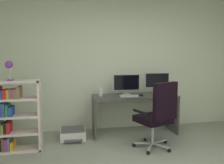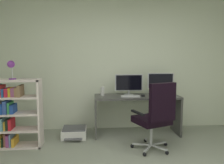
{
  "view_description": "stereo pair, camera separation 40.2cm",
  "coord_description": "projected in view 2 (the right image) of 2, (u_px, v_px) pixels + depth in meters",
  "views": [
    {
      "loc": [
        -0.93,
        -2.17,
        1.51
      ],
      "look_at": [
        -0.2,
        1.74,
        1.04
      ],
      "focal_mm": 37.44,
      "sensor_mm": 36.0,
      "label": 1
    },
    {
      "loc": [
        -0.53,
        -2.23,
        1.51
      ],
      "look_at": [
        -0.2,
        1.74,
        1.04
      ],
      "focal_mm": 37.44,
      "sensor_mm": 36.0,
      "label": 2
    }
  ],
  "objects": [
    {
      "name": "wall_back",
      "position": [
        119.0,
        63.0,
        4.74
      ],
      "size": [
        5.01,
        0.1,
        2.67
      ],
      "primitive_type": "cube",
      "color": "silver",
      "rests_on": "ground"
    },
    {
      "name": "desk",
      "position": [
        137.0,
        106.0,
        4.4
      ],
      "size": [
        1.59,
        0.57,
        0.74
      ],
      "color": "#41413E",
      "rests_on": "ground"
    },
    {
      "name": "monitor_secondary",
      "position": [
        161.0,
        82.0,
        4.48
      ],
      "size": [
        0.5,
        0.18,
        0.41
      ],
      "color": "#B2B5B7",
      "rests_on": "desk"
    },
    {
      "name": "desktop_speaker",
      "position": [
        102.0,
        91.0,
        4.36
      ],
      "size": [
        0.07,
        0.07,
        0.17
      ],
      "primitive_type": "cylinder",
      "color": "silver",
      "rests_on": "desk"
    },
    {
      "name": "monitor_main",
      "position": [
        129.0,
        83.0,
        4.43
      ],
      "size": [
        0.52,
        0.18,
        0.39
      ],
      "color": "#B2B5B7",
      "rests_on": "desk"
    },
    {
      "name": "desk_lamp",
      "position": [
        11.0,
        66.0,
        3.7
      ],
      "size": [
        0.13,
        0.12,
        0.3
      ],
      "color": "purple",
      "rests_on": "bookshelf"
    },
    {
      "name": "keyboard",
      "position": [
        130.0,
        96.0,
        4.26
      ],
      "size": [
        0.34,
        0.14,
        0.02
      ],
      "primitive_type": "cube",
      "rotation": [
        0.0,
        0.0,
        -0.04
      ],
      "color": "silver",
      "rests_on": "desk"
    },
    {
      "name": "printer",
      "position": [
        74.0,
        132.0,
        4.28
      ],
      "size": [
        0.44,
        0.49,
        0.18
      ],
      "color": "silver",
      "rests_on": "ground"
    },
    {
      "name": "computer_mouse",
      "position": [
        143.0,
        95.0,
        4.3
      ],
      "size": [
        0.06,
        0.1,
        0.03
      ],
      "primitive_type": "cube",
      "rotation": [
        0.0,
        0.0,
        -0.04
      ],
      "color": "black",
      "rests_on": "desk"
    },
    {
      "name": "office_chair",
      "position": [
        156.0,
        115.0,
        3.59
      ],
      "size": [
        0.64,
        0.69,
        1.1
      ],
      "color": "#B7BABC",
      "rests_on": "ground"
    },
    {
      "name": "bookshelf",
      "position": [
        15.0,
        113.0,
        3.79
      ],
      "size": [
        0.7,
        0.3,
        1.12
      ],
      "color": "silver",
      "rests_on": "ground"
    }
  ]
}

